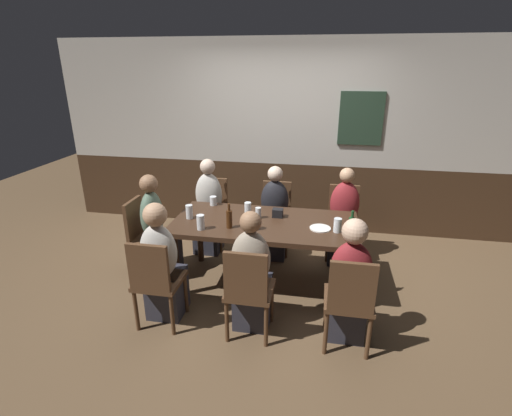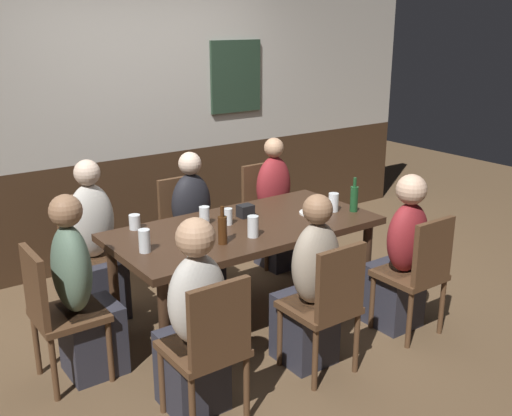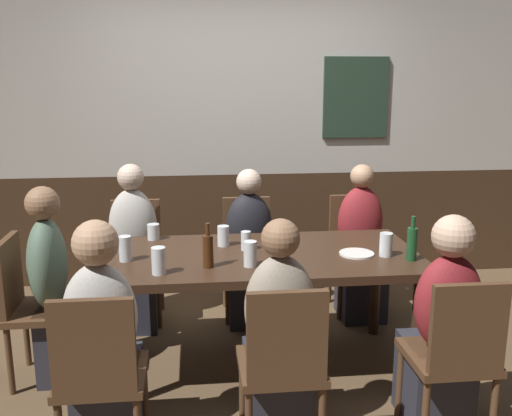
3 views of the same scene
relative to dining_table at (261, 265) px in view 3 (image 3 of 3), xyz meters
The scene contains 28 objects.
ground_plane 0.67m from the dining_table, ahead, with size 12.00×12.00×0.00m, color brown.
wall_back 1.77m from the dining_table, 89.76° to the left, with size 6.40×0.13×2.60m.
dining_table is the anchor object (origin of this frame).
chair_left_far 1.22m from the dining_table, 133.61° to the left, with size 0.40×0.40×0.88m.
chair_right_far 1.22m from the dining_table, 46.39° to the left, with size 0.40×0.40×0.88m.
chair_mid_far 0.89m from the dining_table, 90.00° to the left, with size 0.40×0.40×0.88m.
chair_right_near 1.22m from the dining_table, 46.39° to the right, with size 0.40×0.40×0.88m.
chair_head_west 1.38m from the dining_table, behind, with size 0.40×0.40×0.88m.
chair_left_near 1.22m from the dining_table, 133.61° to the right, with size 0.40×0.40×0.88m.
chair_mid_near 0.89m from the dining_table, 90.00° to the right, with size 0.40×0.40×0.88m.
person_left_far 1.11m from the dining_table, 139.41° to the left, with size 0.34×0.37×1.18m.
person_right_far 1.11m from the dining_table, 40.54° to the left, with size 0.34×0.37×1.15m.
person_mid_far 0.74m from the dining_table, 90.00° to the left, with size 0.34×0.37×1.13m.
person_right_near 1.11m from the dining_table, 40.55° to the right, with size 0.34×0.37×1.14m.
person_head_west 1.22m from the dining_table, behind, with size 0.37×0.34×1.18m.
person_left_near 1.11m from the dining_table, 139.42° to the right, with size 0.34×0.37×1.16m.
person_mid_near 0.74m from the dining_table, 90.00° to the right, with size 0.34×0.37×1.15m.
tumbler_water 0.28m from the dining_table, 111.63° to the right, with size 0.07×0.07×0.14m.
pint_glass_stout 0.32m from the dining_table, 139.11° to the left, with size 0.07×0.07×0.13m.
beer_glass_tall 0.68m from the dining_table, 153.18° to the right, with size 0.08×0.08×0.15m.
pint_glass_amber 0.81m from the dining_table, behind, with size 0.07×0.07×0.15m.
beer_glass_half 0.75m from the dining_table, ahead, with size 0.08×0.08×0.14m.
tumbler_short 0.77m from the dining_table, 150.24° to the left, with size 0.08×0.08×0.10m.
pint_glass_pale 0.17m from the dining_table, 135.30° to the left, with size 0.06×0.06×0.12m.
beer_bottle_green 0.90m from the dining_table, 14.20° to the right, with size 0.06×0.06×0.26m.
beer_bottle_brown 0.42m from the dining_table, 146.48° to the right, with size 0.06×0.06×0.25m.
plate_white_large 0.58m from the dining_table, ahead, with size 0.21×0.21×0.01m, color white.
condiment_caddy 0.23m from the dining_table, 54.11° to the left, with size 0.11×0.09×0.09m, color black.
Camera 3 is at (-0.39, -3.27, 1.79)m, focal length 40.19 mm.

